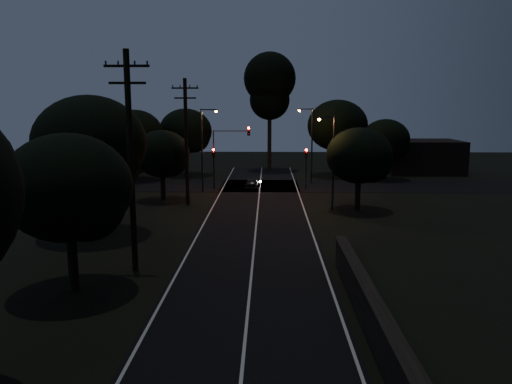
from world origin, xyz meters
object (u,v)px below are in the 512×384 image
object	(u,v)px
signal_left	(214,161)
streetlight_b	(310,140)
utility_pole_far	(186,140)
streetlight_a	(204,144)
car	(252,184)
tall_pine	(270,85)
signal_mast	(230,146)
streetlight_c	(331,156)
utility_pole_mid	(131,159)
signal_right	(306,161)

from	to	relation	value
signal_left	streetlight_b	size ratio (longest dim) A/B	0.51
utility_pole_far	streetlight_a	size ratio (longest dim) A/B	1.31
utility_pole_far	car	world-z (taller)	utility_pole_far
tall_pine	signal_mast	distance (m)	16.79
streetlight_b	streetlight_c	distance (m)	14.01
signal_mast	streetlight_b	distance (m)	9.15
utility_pole_far	streetlight_b	distance (m)	16.51
tall_pine	streetlight_b	distance (m)	13.31
utility_pole_mid	utility_pole_far	size ratio (longest dim) A/B	1.05
signal_left	streetlight_a	world-z (taller)	streetlight_a
utility_pole_mid	streetlight_c	xyz separation A→B (m)	(11.83, 15.00, -1.39)
utility_pole_far	signal_right	size ratio (longest dim) A/B	2.56
utility_pole_far	signal_left	size ratio (longest dim) A/B	2.56
utility_pole_mid	utility_pole_far	xyz separation A→B (m)	(0.00, 17.00, -0.25)
utility_pole_mid	signal_right	bearing A→B (deg)	67.01
utility_pole_far	streetlight_c	xyz separation A→B (m)	(11.83, -2.00, -1.13)
signal_left	streetlight_a	size ratio (longest dim) A/B	0.51
utility_pole_mid	signal_right	size ratio (longest dim) A/B	2.68
signal_mast	car	xyz separation A→B (m)	(2.17, -0.11, -3.79)
streetlight_b	tall_pine	bearing A→B (deg)	111.38
signal_left	car	bearing A→B (deg)	-1.51
utility_pole_mid	streetlight_c	distance (m)	19.15
signal_left	car	distance (m)	4.48
utility_pole_mid	car	bearing A→B (deg)	78.08
tall_pine	streetlight_a	distance (m)	19.14
utility_pole_far	tall_pine	size ratio (longest dim) A/B	0.70
tall_pine	utility_pole_mid	bearing A→B (deg)	-99.93
signal_right	streetlight_a	world-z (taller)	streetlight_a
signal_left	streetlight_c	bearing A→B (deg)	-43.76
utility_pole_far	signal_mast	xyz separation A→B (m)	(3.09, 7.99, -1.15)
signal_mast	streetlight_b	bearing A→B (deg)	25.99
tall_pine	streetlight_c	xyz separation A→B (m)	(4.83, -25.00, -6.41)
streetlight_c	tall_pine	bearing A→B (deg)	100.93
streetlight_a	car	size ratio (longest dim) A/B	2.50
utility_pole_mid	signal_right	xyz separation A→B (m)	(10.60, 24.99, -2.90)
streetlight_b	utility_pole_mid	bearing A→B (deg)	-111.30
streetlight_a	streetlight_b	size ratio (longest dim) A/B	1.00
signal_right	streetlight_b	size ratio (longest dim) A/B	0.51
utility_pole_far	signal_right	xyz separation A→B (m)	(10.60, 7.99, -2.65)
utility_pole_mid	car	xyz separation A→B (m)	(5.25, 24.89, -5.19)
utility_pole_mid	streetlight_b	bearing A→B (deg)	68.70
tall_pine	streetlight_b	world-z (taller)	tall_pine
utility_pole_far	signal_left	distance (m)	8.53
utility_pole_mid	streetlight_c	size ratio (longest dim) A/B	1.47
signal_right	signal_mast	distance (m)	7.66
tall_pine	signal_right	world-z (taller)	tall_pine
tall_pine	utility_pole_far	bearing A→B (deg)	-106.93
streetlight_c	utility_pole_far	bearing A→B (deg)	170.40
utility_pole_far	streetlight_a	bearing A→B (deg)	83.41
signal_left	streetlight_b	xyz separation A→B (m)	(9.91, 4.01, 1.80)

